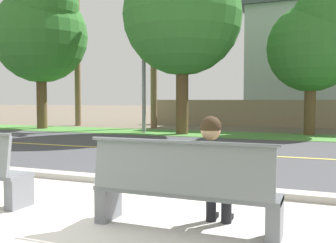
% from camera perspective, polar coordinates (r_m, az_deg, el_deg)
% --- Properties ---
extents(ground_plane, '(140.00, 140.00, 0.00)m').
position_cam_1_polar(ground_plane, '(11.87, 6.94, -3.66)').
color(ground_plane, '#665B4C').
extents(sidewalk_pavement, '(44.00, 3.60, 0.01)m').
position_cam_1_polar(sidewalk_pavement, '(5.03, -16.29, -13.26)').
color(sidewalk_pavement, beige).
rests_on(sidewalk_pavement, ground_plane).
extents(curb_edge, '(44.00, 0.30, 0.11)m').
position_cam_1_polar(curb_edge, '(6.62, -5.74, -8.71)').
color(curb_edge, '#ADA89E').
rests_on(curb_edge, ground_plane).
extents(street_asphalt, '(52.00, 8.00, 0.01)m').
position_cam_1_polar(street_asphalt, '(10.43, 4.84, -4.58)').
color(street_asphalt, '#424247').
rests_on(street_asphalt, ground_plane).
extents(road_centre_line, '(48.00, 0.14, 0.01)m').
position_cam_1_polar(road_centre_line, '(10.43, 4.84, -4.55)').
color(road_centre_line, '#E0CC4C').
rests_on(road_centre_line, ground_plane).
extents(far_verge_grass, '(48.00, 2.80, 0.02)m').
position_cam_1_polar(far_verge_grass, '(15.73, 10.63, -1.96)').
color(far_verge_grass, '#478438').
rests_on(far_verge_grass, ground_plane).
extents(bench_right, '(2.04, 0.48, 1.01)m').
position_cam_1_polar(bench_right, '(4.22, 2.17, -9.91)').
color(bench_right, slate).
rests_on(bench_right, ground_plane).
extents(seated_person_olive, '(0.52, 0.68, 1.25)m').
position_cam_1_polar(seated_person_olive, '(4.25, 6.56, -6.92)').
color(seated_person_olive, black).
rests_on(seated_person_olive, ground_plane).
extents(streetlamp, '(0.24, 2.10, 7.42)m').
position_cam_1_polar(streetlamp, '(16.96, -3.30, 12.75)').
color(streetlamp, gray).
rests_on(streetlamp, ground_plane).
extents(shade_tree_far_left, '(4.46, 4.46, 7.36)m').
position_cam_1_polar(shade_tree_far_left, '(19.97, -18.01, 12.79)').
color(shade_tree_far_left, brown).
rests_on(shade_tree_far_left, ground_plane).
extents(shade_tree_left, '(4.80, 4.80, 7.91)m').
position_cam_1_polar(shade_tree_left, '(16.17, 2.53, 16.56)').
color(shade_tree_left, brown).
rests_on(shade_tree_left, ground_plane).
extents(shade_tree_centre, '(3.45, 3.45, 5.70)m').
position_cam_1_polar(shade_tree_centre, '(16.57, 20.61, 10.94)').
color(shade_tree_centre, brown).
rests_on(shade_tree_centre, ground_plane).
extents(garden_wall, '(13.00, 0.36, 1.40)m').
position_cam_1_polar(garden_wall, '(20.72, 14.98, 1.15)').
color(garden_wall, gray).
rests_on(garden_wall, ground_plane).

